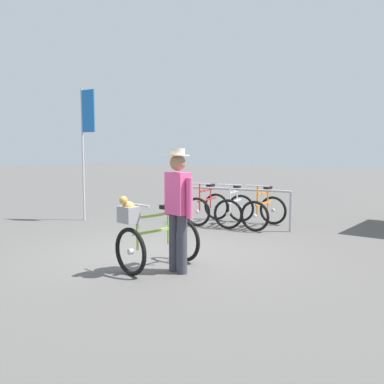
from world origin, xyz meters
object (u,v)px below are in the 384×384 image
(racked_bike_white, at_px, (235,209))
(banner_flag, at_px, (86,129))
(racked_bike_red, at_px, (207,208))
(racked_bike_orange, at_px, (264,211))
(person_with_featured_bike, at_px, (178,205))
(featured_bicycle, at_px, (152,236))

(racked_bike_white, relative_size, banner_flag, 0.37)
(racked_bike_white, xyz_separation_m, banner_flag, (-3.33, -1.33, 1.86))
(racked_bike_red, relative_size, racked_bike_orange, 1.03)
(banner_flag, bearing_deg, racked_bike_orange, 18.98)
(racked_bike_orange, distance_m, person_with_featured_bike, 3.89)
(racked_bike_red, distance_m, racked_bike_white, 0.70)
(racked_bike_orange, bearing_deg, featured_bicycle, -91.02)
(racked_bike_white, relative_size, featured_bicycle, 0.95)
(racked_bike_red, bearing_deg, racked_bike_orange, 4.80)
(racked_bike_red, height_order, featured_bicycle, featured_bicycle)
(racked_bike_orange, bearing_deg, person_with_featured_bike, -85.38)
(racked_bike_red, distance_m, featured_bicycle, 4.04)
(featured_bicycle, relative_size, person_with_featured_bike, 0.72)
(racked_bike_orange, distance_m, featured_bicycle, 3.93)
(featured_bicycle, bearing_deg, banner_flag, 147.31)
(person_with_featured_bike, bearing_deg, banner_flag, 150.63)
(racked_bike_white, relative_size, person_with_featured_bike, 0.69)
(racked_bike_red, relative_size, banner_flag, 0.36)
(racked_bike_white, xyz_separation_m, racked_bike_orange, (0.70, 0.06, 0.00))
(person_with_featured_bike, xyz_separation_m, banner_flag, (-4.34, 2.44, 1.28))
(banner_flag, bearing_deg, racked_bike_red, 25.71)
(racked_bike_white, bearing_deg, racked_bike_orange, 4.80)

